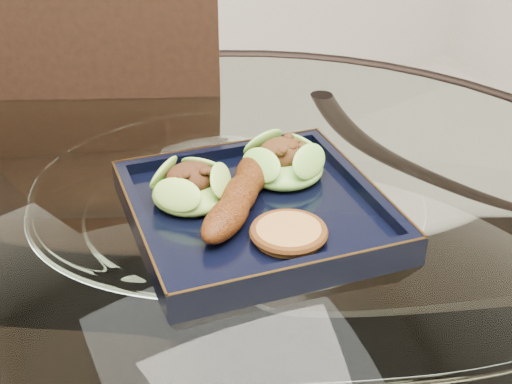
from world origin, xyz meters
name	(u,v)px	position (x,y,z in m)	size (l,w,h in m)	color
dining_table	(230,332)	(0.00, 0.00, 0.60)	(1.13, 1.13, 0.77)	white
dining_chair	(102,259)	(-0.09, 0.32, 0.53)	(0.54, 0.54, 0.95)	black
navy_plate	(256,215)	(0.03, -0.02, 0.77)	(0.27, 0.27, 0.02)	black
lettuce_wrap_left	(192,189)	(-0.03, 0.03, 0.80)	(0.09, 0.09, 0.03)	#73AC31
lettuce_wrap_right	(283,164)	(0.09, 0.03, 0.80)	(0.09, 0.09, 0.03)	#5AA52F
roasted_plantain	(240,195)	(0.01, -0.01, 0.80)	(0.18, 0.04, 0.03)	#682C0B
crumb_patty	(289,234)	(0.03, -0.09, 0.79)	(0.07, 0.07, 0.01)	#A56837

